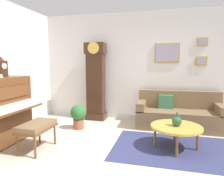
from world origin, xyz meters
name	(u,v)px	position (x,y,z in m)	size (l,w,h in m)	color
ground_plane	(116,162)	(0.00, 0.00, -0.05)	(6.40, 6.00, 0.10)	beige
wall_back	(137,67)	(0.01, 2.40, 1.40)	(5.30, 0.13, 2.80)	silver
area_rug	(173,148)	(0.89, 0.61, 0.00)	(2.10, 1.50, 0.01)	navy
piano_bench	(37,127)	(-1.40, -0.01, 0.41)	(0.42, 0.70, 0.48)	brown
grandfather_clock	(96,84)	(-1.05, 2.11, 0.96)	(0.52, 0.34, 2.03)	#3D2316
couch	(179,114)	(1.05, 1.92, 0.31)	(1.90, 0.80, 0.84)	brown
coffee_table	(176,127)	(0.93, 0.65, 0.38)	(0.88, 0.88, 0.41)	gold
mantel_clock	(2,68)	(-2.23, 0.20, 1.41)	(0.13, 0.18, 0.38)	#3D2316
teacup	(0,76)	(-2.08, -0.01, 1.27)	(0.12, 0.12, 0.06)	beige
green_jug	(177,121)	(0.93, 0.64, 0.50)	(0.17, 0.17, 0.24)	#234C33
potted_plant	(78,115)	(-1.17, 1.24, 0.32)	(0.36, 0.36, 0.56)	#935138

